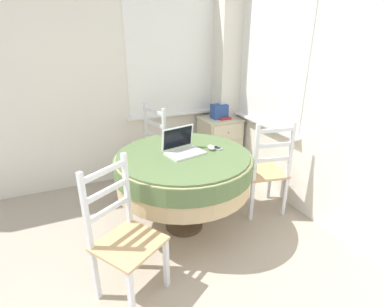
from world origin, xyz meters
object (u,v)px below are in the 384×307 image
(cell_phone, at_px, (217,148))
(dining_chair_near_back_window, at_px, (147,153))
(dining_chair_camera_near, at_px, (124,238))
(storage_box, at_px, (219,111))
(corner_cabinet, at_px, (219,144))
(round_dining_table, at_px, (183,169))
(laptop, at_px, (183,148))
(computer_mouse, at_px, (211,148))
(book_on_cabinet, at_px, (222,117))
(dining_chair_near_right_window, at_px, (265,171))

(cell_phone, distance_m, dining_chair_near_back_window, 1.02)
(dining_chair_camera_near, relative_size, storage_box, 5.15)
(corner_cabinet, bearing_deg, round_dining_table, -132.35)
(laptop, distance_m, computer_mouse, 0.27)
(book_on_cabinet, bearing_deg, cell_phone, -121.56)
(laptop, xyz_separation_m, storage_box, (0.91, 0.99, 0.00))
(computer_mouse, height_order, book_on_cabinet, computer_mouse)
(dining_chair_near_right_window, bearing_deg, computer_mouse, 174.14)
(cell_phone, xyz_separation_m, dining_chair_camera_near, (-0.99, -0.54, -0.31))
(corner_cabinet, bearing_deg, book_on_cabinet, -43.55)
(dining_chair_near_back_window, distance_m, dining_chair_near_right_window, 1.34)
(computer_mouse, height_order, dining_chair_near_right_window, dining_chair_near_right_window)
(book_on_cabinet, bearing_deg, laptop, -134.03)
(computer_mouse, bearing_deg, book_on_cabinet, 56.14)
(dining_chair_near_back_window, xyz_separation_m, book_on_cabinet, (1.05, 0.14, 0.27))
(cell_phone, xyz_separation_m, storage_box, (0.58, 1.02, 0.04))
(laptop, relative_size, dining_chair_near_right_window, 0.37)
(dining_chair_camera_near, distance_m, corner_cabinet, 2.24)
(corner_cabinet, xyz_separation_m, storage_box, (-0.02, -0.01, 0.45))
(dining_chair_near_right_window, height_order, storage_box, dining_chair_near_right_window)
(laptop, bearing_deg, dining_chair_near_back_window, 96.93)
(laptop, bearing_deg, dining_chair_camera_near, -139.61)
(corner_cabinet, bearing_deg, dining_chair_camera_near, -135.58)
(dining_chair_near_back_window, xyz_separation_m, dining_chair_camera_near, (-0.57, -1.41, 0.00))
(dining_chair_near_right_window, relative_size, book_on_cabinet, 4.29)
(cell_phone, bearing_deg, book_on_cabinet, 58.44)
(dining_chair_near_back_window, bearing_deg, dining_chair_camera_near, -111.94)
(dining_chair_camera_near, xyz_separation_m, book_on_cabinet, (1.62, 1.55, 0.27))
(dining_chair_camera_near, height_order, storage_box, dining_chair_camera_near)
(cell_phone, height_order, corner_cabinet, cell_phone)
(round_dining_table, distance_m, laptop, 0.19)
(dining_chair_camera_near, bearing_deg, corner_cabinet, 44.42)
(cell_phone, distance_m, dining_chair_camera_near, 1.17)
(cell_phone, relative_size, storage_box, 0.61)
(round_dining_table, height_order, book_on_cabinet, round_dining_table)
(storage_box, bearing_deg, dining_chair_near_back_window, -171.40)
(dining_chair_near_back_window, distance_m, storage_box, 1.08)
(laptop, height_order, storage_box, laptop)
(round_dining_table, height_order, storage_box, storage_box)
(computer_mouse, bearing_deg, dining_chair_camera_near, -150.50)
(laptop, relative_size, computer_mouse, 4.09)
(computer_mouse, relative_size, dining_chair_near_right_window, 0.09)
(laptop, bearing_deg, book_on_cabinet, 45.97)
(book_on_cabinet, bearing_deg, round_dining_table, -133.38)
(dining_chair_camera_near, bearing_deg, dining_chair_near_right_window, 17.07)
(round_dining_table, bearing_deg, cell_phone, -0.81)
(cell_phone, bearing_deg, dining_chair_near_back_window, 116.19)
(laptop, height_order, book_on_cabinet, laptop)
(dining_chair_near_back_window, bearing_deg, corner_cabinet, 8.83)
(dining_chair_camera_near, height_order, corner_cabinet, dining_chair_camera_near)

